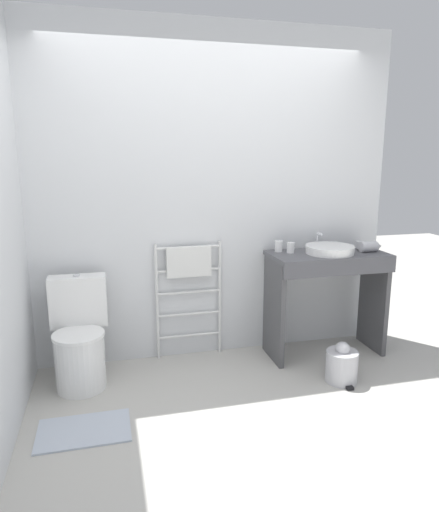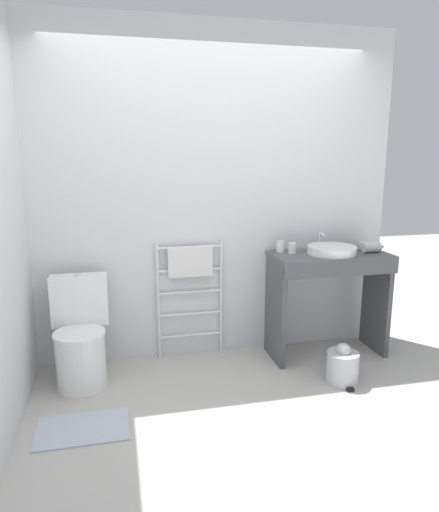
{
  "view_description": "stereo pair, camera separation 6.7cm",
  "coord_description": "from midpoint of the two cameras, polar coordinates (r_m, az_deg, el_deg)",
  "views": [
    {
      "loc": [
        -0.83,
        -2.39,
        1.66
      ],
      "look_at": [
        -0.07,
        0.62,
        0.97
      ],
      "focal_mm": 32.0,
      "sensor_mm": 36.0,
      "label": 1
    },
    {
      "loc": [
        -0.77,
        -2.41,
        1.66
      ],
      "look_at": [
        -0.07,
        0.62,
        0.97
      ],
      "focal_mm": 32.0,
      "sensor_mm": 36.0,
      "label": 2
    }
  ],
  "objects": [
    {
      "name": "sink_basin",
      "position": [
        3.82,
        13.14,
        0.83
      ],
      "size": [
        0.39,
        0.39,
        0.06
      ],
      "color": "white",
      "rests_on": "vanity_counter"
    },
    {
      "name": "ground_plane",
      "position": [
        3.03,
        3.86,
        -20.85
      ],
      "size": [
        12.0,
        12.0,
        0.0
      ],
      "primitive_type": "plane",
      "color": "#B2AFA8"
    },
    {
      "name": "cup_near_edge",
      "position": [
        3.78,
        8.37,
        1.04
      ],
      "size": [
        0.06,
        0.06,
        0.09
      ],
      "color": "white",
      "rests_on": "vanity_counter"
    },
    {
      "name": "cup_near_wall",
      "position": [
        3.81,
        6.91,
        1.23
      ],
      "size": [
        0.06,
        0.06,
        0.09
      ],
      "color": "white",
      "rests_on": "vanity_counter"
    },
    {
      "name": "hair_dryer",
      "position": [
        3.98,
        17.71,
        1.15
      ],
      "size": [
        0.19,
        0.17,
        0.09
      ],
      "color": "#B7B7BC",
      "rests_on": "vanity_counter"
    },
    {
      "name": "faucet",
      "position": [
        3.99,
        11.8,
        2.22
      ],
      "size": [
        0.02,
        0.1,
        0.14
      ],
      "color": "silver",
      "rests_on": "vanity_counter"
    },
    {
      "name": "towel_radiator",
      "position": [
        3.73,
        -4.35,
        -2.49
      ],
      "size": [
        0.55,
        0.06,
        0.97
      ],
      "color": "silver",
      "rests_on": "ground_plane"
    },
    {
      "name": "trash_bin",
      "position": [
        3.61,
        14.5,
        -13.05
      ],
      "size": [
        0.24,
        0.27,
        0.31
      ],
      "color": "#B7B7BC",
      "rests_on": "ground_plane"
    },
    {
      "name": "wall_back",
      "position": [
        3.77,
        -1.82,
        7.53
      ],
      "size": [
        3.08,
        0.12,
        2.68
      ],
      "primitive_type": "cube",
      "color": "silver",
      "rests_on": "ground_plane"
    },
    {
      "name": "vanity_counter",
      "position": [
        3.9,
        12.79,
        -3.74
      ],
      "size": [
        0.96,
        0.48,
        0.88
      ],
      "color": "#4C4C51",
      "rests_on": "ground_plane"
    },
    {
      "name": "bath_mat",
      "position": [
        3.13,
        -17.2,
        -20.11
      ],
      "size": [
        0.56,
        0.36,
        0.01
      ],
      "primitive_type": "cube",
      "color": "#B2BCCC",
      "rests_on": "ground_plane"
    },
    {
      "name": "toilet",
      "position": [
        3.55,
        -17.62,
        -10.08
      ],
      "size": [
        0.42,
        0.5,
        0.8
      ],
      "color": "white",
      "rests_on": "ground_plane"
    }
  ]
}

